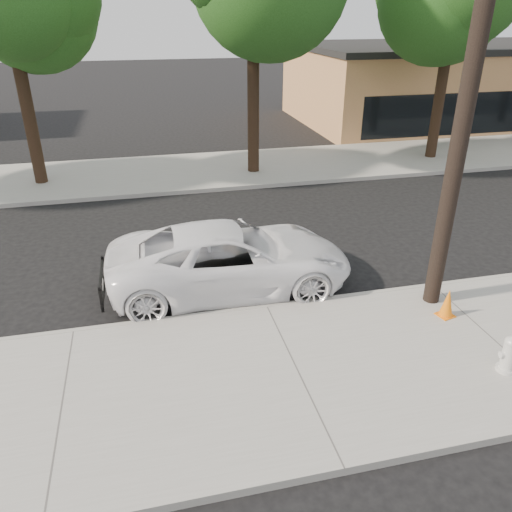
% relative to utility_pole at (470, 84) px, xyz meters
% --- Properties ---
extents(ground, '(120.00, 120.00, 0.00)m').
position_rel_utility_pole_xyz_m(ground, '(-3.60, 2.70, -4.70)').
color(ground, black).
rests_on(ground, ground).
extents(near_sidewalk, '(90.00, 4.40, 0.15)m').
position_rel_utility_pole_xyz_m(near_sidewalk, '(-3.60, -1.60, -4.62)').
color(near_sidewalk, gray).
rests_on(near_sidewalk, ground).
extents(far_sidewalk, '(90.00, 5.00, 0.15)m').
position_rel_utility_pole_xyz_m(far_sidewalk, '(-3.60, 11.20, -4.62)').
color(far_sidewalk, gray).
rests_on(far_sidewalk, ground).
extents(curb_near, '(90.00, 0.12, 0.16)m').
position_rel_utility_pole_xyz_m(curb_near, '(-3.60, 0.60, -4.62)').
color(curb_near, '#9E9B93').
rests_on(curb_near, ground).
extents(building_main, '(18.00, 10.00, 4.00)m').
position_rel_utility_pole_xyz_m(building_main, '(12.40, 18.70, -2.70)').
color(building_main, tan).
rests_on(building_main, ground).
extents(utility_pole, '(1.40, 0.34, 9.00)m').
position_rel_utility_pole_xyz_m(utility_pole, '(0.00, 0.00, 0.00)').
color(utility_pole, black).
rests_on(utility_pole, near_sidewalk).
extents(tree_b, '(4.34, 4.20, 8.45)m').
position_rel_utility_pole_xyz_m(tree_b, '(-9.41, 10.76, 1.45)').
color(tree_b, black).
rests_on(tree_b, far_sidewalk).
extents(police_cruiser, '(5.63, 2.71, 1.55)m').
position_rel_utility_pole_xyz_m(police_cruiser, '(-4.15, 1.82, -3.92)').
color(police_cruiser, white).
rests_on(police_cruiser, ground).
extents(fire_hydrant, '(0.37, 0.34, 0.71)m').
position_rel_utility_pole_xyz_m(fire_hydrant, '(0.01, -2.47, -4.21)').
color(fire_hydrant, silver).
rests_on(fire_hydrant, near_sidewalk).
extents(traffic_cone, '(0.39, 0.39, 0.63)m').
position_rel_utility_pole_xyz_m(traffic_cone, '(-0.05, -0.64, -4.25)').
color(traffic_cone, orange).
rests_on(traffic_cone, near_sidewalk).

